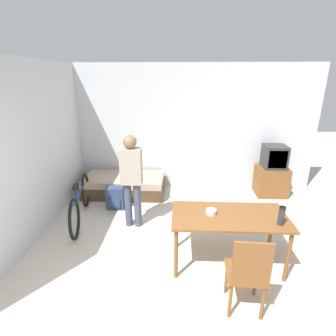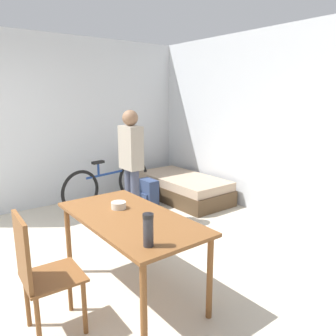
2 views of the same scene
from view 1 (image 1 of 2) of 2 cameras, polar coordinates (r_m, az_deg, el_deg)
name	(u,v)px [view 1 (image 1 of 2)]	position (r m, az deg, el deg)	size (l,w,h in m)	color
ground_plane	(186,313)	(3.27, 3.97, -28.94)	(20.00, 20.00, 0.00)	beige
wall_back	(185,128)	(5.84, 3.63, 8.67)	(5.69, 0.06, 2.70)	silver
wall_left	(37,148)	(4.68, -26.62, 3.88)	(0.06, 4.53, 2.70)	silver
daybed	(125,185)	(5.78, -9.43, -3.66)	(1.72, 0.87, 0.40)	#4C3823
tv	(272,173)	(5.98, 21.70, -1.06)	(0.62, 0.53, 1.09)	brown
dining_table	(229,221)	(3.57, 13.14, -11.07)	(1.49, 0.75, 0.74)	brown
wooden_chair	(248,272)	(3.01, 17.05, -20.90)	(0.43, 0.43, 0.96)	brown
bicycle	(80,202)	(4.88, -18.53, -7.12)	(0.37, 1.73, 0.75)	black
person_standing	(132,176)	(4.27, -7.95, -1.67)	(0.34, 0.21, 1.58)	#3D4256
thermos_flask	(282,215)	(3.47, 23.50, -9.32)	(0.08, 0.08, 0.24)	#2D2D33
mate_bowl	(211,212)	(3.50, 9.35, -9.37)	(0.14, 0.14, 0.06)	beige
backpack	(115,198)	(5.17, -11.41, -6.44)	(0.33, 0.22, 0.44)	navy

